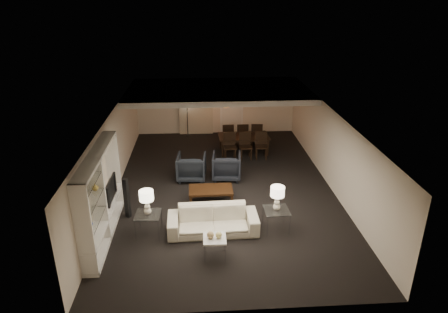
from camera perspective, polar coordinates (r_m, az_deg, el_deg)
floor at (r=13.23m, az=0.00°, el=-4.40°), size 11.00×11.00×0.00m
ceiling at (r=12.29m, az=0.00°, el=6.03°), size 7.00×11.00×0.02m
wall_back at (r=17.92m, az=-1.16°, el=7.24°), size 7.00×0.02×2.50m
wall_front at (r=7.91m, az=2.69°, el=-14.51°), size 7.00×0.02×2.50m
wall_left at (r=12.98m, az=-15.61°, el=0.22°), size 0.02×11.00×2.50m
wall_right at (r=13.38m, az=15.13°, el=0.97°), size 0.02×11.00×2.50m
ceiling_soffit at (r=15.69m, az=-0.84°, el=9.34°), size 7.00×4.00×0.20m
curtains at (r=17.84m, az=-4.05°, el=6.95°), size 1.50×0.12×2.40m
door at (r=17.99m, az=1.10°, el=6.64°), size 0.90×0.05×2.10m
painting at (r=18.01m, az=5.60°, el=8.21°), size 0.95×0.04×0.65m
media_unit at (r=10.67m, az=-17.17°, el=-5.47°), size 0.38×3.40×2.35m
pendant_light at (r=15.83m, az=0.26°, el=7.67°), size 0.52×0.52×0.24m
sofa at (r=10.77m, az=-1.59°, el=-9.12°), size 2.42×1.00×0.70m
coffee_table at (r=12.21m, az=-1.89°, el=-5.62°), size 1.32×0.78×0.47m
armchair_left at (r=13.64m, az=-4.67°, el=-1.52°), size 1.03×1.05×0.89m
armchair_right at (r=13.67m, az=0.37°, el=-1.39°), size 1.04×1.07×0.89m
side_table_left at (r=10.88m, az=-10.70°, el=-9.46°), size 0.69×0.69×0.61m
side_table_right at (r=10.97m, az=7.42°, el=-8.93°), size 0.69×0.69×0.61m
table_lamp_left at (r=10.55m, az=-10.95°, el=-6.48°), size 0.42×0.42×0.68m
table_lamp_right at (r=10.65m, az=7.60°, el=-5.96°), size 0.39×0.39×0.68m
marble_table at (r=9.90m, az=-1.33°, el=-12.84°), size 0.56×0.56×0.55m
gold_gourd_a at (r=9.69m, az=-1.95°, el=-11.12°), size 0.18×0.18×0.18m
gold_gourd_b at (r=9.70m, az=-0.75°, el=-11.14°), size 0.15×0.15×0.15m
television at (r=11.25m, az=-16.28°, el=-4.57°), size 1.02×0.13×0.59m
vase_blue at (r=9.65m, az=-18.69°, el=-9.06°), size 0.16×0.16×0.17m
vase_amber at (r=10.11m, az=-17.94°, el=-4.18°), size 0.16×0.16×0.17m
floor_speaker at (r=11.65m, az=-13.73°, el=-5.78°), size 0.17×0.17×1.20m
dining_table at (r=15.90m, az=2.83°, el=1.75°), size 2.02×1.17×0.69m
chair_nl at (r=15.18m, az=0.86°, el=1.42°), size 0.50×0.50×1.03m
chair_nm at (r=15.24m, az=3.11°, el=1.47°), size 0.51×0.51×1.03m
chair_nr at (r=15.32m, az=5.34°, el=1.52°), size 0.50×0.50×1.03m
chair_fl at (r=16.39m, az=0.50°, el=3.06°), size 0.51×0.51×1.03m
chair_fm at (r=16.45m, az=2.59°, el=3.11°), size 0.49×0.49×1.03m
chair_fr at (r=16.52m, az=4.66°, el=3.14°), size 0.52×0.52×1.03m
floor_lamp at (r=17.76m, az=-5.25°, el=5.32°), size 0.22×0.22×1.50m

